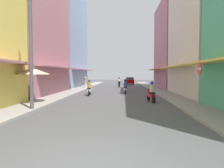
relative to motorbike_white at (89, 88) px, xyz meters
The scene contains 16 objects.
ground_plane 4.99m from the motorbike_white, 59.63° to the left, with size 104.91×104.91×0.00m, color #4C4C4F.
sidewalk_left 5.06m from the motorbike_white, 121.98° to the left, with size 2.02×55.68×0.12m, color #9E9991.
sidewalk_right 8.78m from the motorbike_white, 29.10° to the left, with size 2.02×55.68×0.12m, color gray.
building_left_mid 9.99m from the motorbike_white, behind, with size 7.05×11.44×16.19m.
building_left_far 17.25m from the motorbike_white, 115.97° to the left, with size 7.05×13.26×17.65m.
building_right_mid 13.33m from the motorbike_white, ahead, with size 7.05×10.22×14.33m.
building_right_far 17.11m from the motorbike_white, 43.90° to the left, with size 7.05×10.69×12.56m.
motorbike_white is the anchor object (origin of this frame).
motorbike_black 13.31m from the motorbike_white, 78.43° to the left, with size 0.55×1.81×1.58m.
motorbike_red 7.05m from the motorbike_white, 39.82° to the right, with size 0.60×1.79×1.58m.
motorbike_silver 4.01m from the motorbike_white, 27.65° to the left, with size 0.55×1.81×1.58m.
parked_car 22.73m from the motorbike_white, 78.23° to the left, with size 1.85×4.14×1.45m.
pedestrian_midway 10.54m from the motorbike_white, 102.31° to the left, with size 0.44×0.44×1.73m.
vendor_umbrella 7.05m from the motorbike_white, 114.97° to the right, with size 2.33×2.33×2.53m.
utility_pole 9.46m from the motorbike_white, 102.36° to the right, with size 0.20×1.20×7.87m.
street_sign_no_entry 12.54m from the motorbike_white, 57.10° to the right, with size 0.07×0.60×2.65m.
Camera 1 is at (0.81, -4.61, 2.11)m, focal length 33.34 mm.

